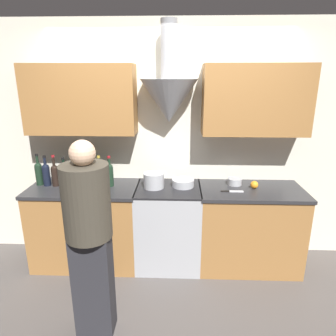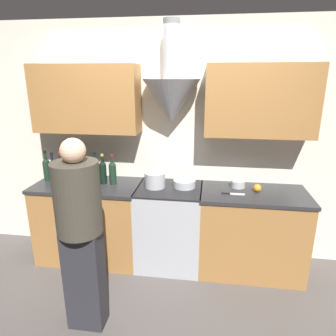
{
  "view_description": "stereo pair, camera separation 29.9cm",
  "coord_description": "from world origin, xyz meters",
  "px_view_note": "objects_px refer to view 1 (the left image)",
  "views": [
    {
      "loc": [
        0.11,
        -2.63,
        2.03
      ],
      "look_at": [
        0.0,
        0.22,
        1.15
      ],
      "focal_mm": 32.0,
      "sensor_mm": 36.0,
      "label": 1
    },
    {
      "loc": [
        0.4,
        -2.61,
        2.03
      ],
      "look_at": [
        0.0,
        0.22,
        1.15
      ],
      "focal_mm": 32.0,
      "sensor_mm": 36.0,
      "label": 2
    }
  ],
  "objects_px": {
    "wine_bottle_4": "(73,174)",
    "saucepan": "(235,181)",
    "wine_bottle_2": "(55,174)",
    "person_foreground_left": "(89,235)",
    "wine_bottle_0": "(39,172)",
    "orange_fruit": "(254,185)",
    "wine_bottle_1": "(46,173)",
    "wine_bottle_5": "(83,175)",
    "wine_bottle_3": "(65,175)",
    "wine_bottle_7": "(100,173)",
    "mixing_bowl": "(183,183)",
    "wine_bottle_8": "(110,174)",
    "wine_bottle_6": "(92,173)",
    "stock_pot": "(154,180)",
    "stove_range": "(168,226)"
  },
  "relations": [
    {
      "from": "wine_bottle_4",
      "to": "saucepan",
      "type": "bearing_deg",
      "value": 3.4
    },
    {
      "from": "wine_bottle_2",
      "to": "person_foreground_left",
      "type": "distance_m",
      "value": 1.2
    },
    {
      "from": "wine_bottle_0",
      "to": "orange_fruit",
      "type": "bearing_deg",
      "value": -0.76
    },
    {
      "from": "wine_bottle_1",
      "to": "saucepan",
      "type": "distance_m",
      "value": 2.03
    },
    {
      "from": "wine_bottle_5",
      "to": "wine_bottle_3",
      "type": "bearing_deg",
      "value": -178.87
    },
    {
      "from": "wine_bottle_7",
      "to": "mixing_bowl",
      "type": "xyz_separation_m",
      "value": [
        0.89,
        0.02,
        -0.1
      ]
    },
    {
      "from": "wine_bottle_8",
      "to": "orange_fruit",
      "type": "bearing_deg",
      "value": -0.7
    },
    {
      "from": "wine_bottle_6",
      "to": "wine_bottle_0",
      "type": "bearing_deg",
      "value": 179.49
    },
    {
      "from": "stock_pot",
      "to": "wine_bottle_6",
      "type": "bearing_deg",
      "value": 176.92
    },
    {
      "from": "wine_bottle_1",
      "to": "orange_fruit",
      "type": "relative_size",
      "value": 4.11
    },
    {
      "from": "wine_bottle_0",
      "to": "wine_bottle_4",
      "type": "xyz_separation_m",
      "value": [
        0.38,
        -0.02,
        -0.01
      ]
    },
    {
      "from": "wine_bottle_0",
      "to": "wine_bottle_5",
      "type": "bearing_deg",
      "value": -2.59
    },
    {
      "from": "wine_bottle_6",
      "to": "wine_bottle_7",
      "type": "bearing_deg",
      "value": -4.65
    },
    {
      "from": "wine_bottle_4",
      "to": "wine_bottle_1",
      "type": "bearing_deg",
      "value": 179.51
    },
    {
      "from": "wine_bottle_5",
      "to": "wine_bottle_8",
      "type": "xyz_separation_m",
      "value": [
        0.29,
        0.01,
        0.01
      ]
    },
    {
      "from": "mixing_bowl",
      "to": "wine_bottle_6",
      "type": "bearing_deg",
      "value": -179.5
    },
    {
      "from": "wine_bottle_8",
      "to": "saucepan",
      "type": "xyz_separation_m",
      "value": [
        1.34,
        0.09,
        -0.1
      ]
    },
    {
      "from": "wine_bottle_0",
      "to": "wine_bottle_3",
      "type": "xyz_separation_m",
      "value": [
        0.29,
        -0.03,
        -0.01
      ]
    },
    {
      "from": "wine_bottle_2",
      "to": "stock_pot",
      "type": "bearing_deg",
      "value": -0.89
    },
    {
      "from": "wine_bottle_3",
      "to": "wine_bottle_5",
      "type": "height_order",
      "value": "wine_bottle_3"
    },
    {
      "from": "wine_bottle_0",
      "to": "wine_bottle_4",
      "type": "relative_size",
      "value": 1.06
    },
    {
      "from": "wine_bottle_3",
      "to": "wine_bottle_8",
      "type": "height_order",
      "value": "wine_bottle_8"
    },
    {
      "from": "wine_bottle_2",
      "to": "saucepan",
      "type": "distance_m",
      "value": 1.93
    },
    {
      "from": "wine_bottle_5",
      "to": "orange_fruit",
      "type": "distance_m",
      "value": 1.82
    },
    {
      "from": "wine_bottle_1",
      "to": "wine_bottle_8",
      "type": "relative_size",
      "value": 1.0
    },
    {
      "from": "wine_bottle_0",
      "to": "mixing_bowl",
      "type": "bearing_deg",
      "value": 0.13
    },
    {
      "from": "wine_bottle_2",
      "to": "wine_bottle_7",
      "type": "xyz_separation_m",
      "value": [
        0.48,
        0.01,
        0.01
      ]
    },
    {
      "from": "orange_fruit",
      "to": "person_foreground_left",
      "type": "relative_size",
      "value": 0.05
    },
    {
      "from": "orange_fruit",
      "to": "stock_pot",
      "type": "bearing_deg",
      "value": -179.43
    },
    {
      "from": "wine_bottle_0",
      "to": "stock_pot",
      "type": "height_order",
      "value": "wine_bottle_0"
    },
    {
      "from": "stove_range",
      "to": "wine_bottle_2",
      "type": "xyz_separation_m",
      "value": [
        -1.21,
        0.02,
        0.58
      ]
    },
    {
      "from": "wine_bottle_0",
      "to": "saucepan",
      "type": "height_order",
      "value": "wine_bottle_0"
    },
    {
      "from": "wine_bottle_3",
      "to": "person_foreground_left",
      "type": "bearing_deg",
      "value": -61.25
    },
    {
      "from": "wine_bottle_7",
      "to": "wine_bottle_3",
      "type": "bearing_deg",
      "value": -177.95
    },
    {
      "from": "wine_bottle_8",
      "to": "orange_fruit",
      "type": "height_order",
      "value": "wine_bottle_8"
    },
    {
      "from": "wine_bottle_5",
      "to": "person_foreground_left",
      "type": "bearing_deg",
      "value": -70.52
    },
    {
      "from": "wine_bottle_6",
      "to": "person_foreground_left",
      "type": "distance_m",
      "value": 1.06
    },
    {
      "from": "wine_bottle_4",
      "to": "stock_pot",
      "type": "bearing_deg",
      "value": -1.26
    },
    {
      "from": "wine_bottle_5",
      "to": "mixing_bowl",
      "type": "relative_size",
      "value": 1.31
    },
    {
      "from": "wine_bottle_7",
      "to": "wine_bottle_4",
      "type": "bearing_deg",
      "value": -178.04
    },
    {
      "from": "wine_bottle_7",
      "to": "mixing_bowl",
      "type": "bearing_deg",
      "value": 1.01
    },
    {
      "from": "wine_bottle_7",
      "to": "stock_pot",
      "type": "bearing_deg",
      "value": -2.85
    },
    {
      "from": "wine_bottle_7",
      "to": "saucepan",
      "type": "distance_m",
      "value": 1.46
    },
    {
      "from": "stove_range",
      "to": "saucepan",
      "type": "relative_size",
      "value": 5.93
    },
    {
      "from": "saucepan",
      "to": "wine_bottle_0",
      "type": "bearing_deg",
      "value": -177.8
    },
    {
      "from": "wine_bottle_0",
      "to": "saucepan",
      "type": "relative_size",
      "value": 2.27
    },
    {
      "from": "saucepan",
      "to": "stove_range",
      "type": "bearing_deg",
      "value": -169.9
    },
    {
      "from": "stove_range",
      "to": "wine_bottle_8",
      "type": "distance_m",
      "value": 0.86
    },
    {
      "from": "wine_bottle_3",
      "to": "mixing_bowl",
      "type": "height_order",
      "value": "wine_bottle_3"
    },
    {
      "from": "wine_bottle_5",
      "to": "wine_bottle_6",
      "type": "bearing_deg",
      "value": 10.14
    }
  ]
}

